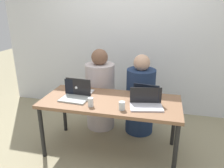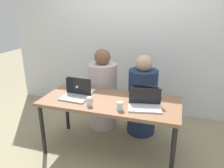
{
  "view_description": "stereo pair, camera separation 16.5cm",
  "coord_description": "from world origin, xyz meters",
  "px_view_note": "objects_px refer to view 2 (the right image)",
  "views": [
    {
      "loc": [
        0.58,
        -2.32,
        1.77
      ],
      "look_at": [
        0.0,
        0.07,
        0.89
      ],
      "focal_mm": 35.0,
      "sensor_mm": 36.0,
      "label": 1
    },
    {
      "loc": [
        0.73,
        -2.28,
        1.77
      ],
      "look_at": [
        0.0,
        0.07,
        0.89
      ],
      "focal_mm": 35.0,
      "sensor_mm": 36.0,
      "label": 2
    }
  ],
  "objects_px": {
    "person_on_left": "(103,93)",
    "person_on_right": "(142,100)",
    "laptop_back_left": "(80,90)",
    "laptop_front_right": "(145,104)",
    "laptop_front_left": "(76,94)",
    "laptop_back_right": "(147,97)",
    "water_glass_right": "(120,107)",
    "water_glass_left": "(89,102)"
  },
  "relations": [
    {
      "from": "person_on_left",
      "to": "person_on_right",
      "type": "distance_m",
      "value": 0.59
    },
    {
      "from": "laptop_back_left",
      "to": "laptop_front_right",
      "type": "relative_size",
      "value": 0.8
    },
    {
      "from": "laptop_front_left",
      "to": "laptop_back_right",
      "type": "relative_size",
      "value": 1.06
    },
    {
      "from": "laptop_front_right",
      "to": "water_glass_right",
      "type": "bearing_deg",
      "value": -162.58
    },
    {
      "from": "person_on_left",
      "to": "laptop_back_left",
      "type": "distance_m",
      "value": 0.53
    },
    {
      "from": "laptop_front_right",
      "to": "water_glass_right",
      "type": "distance_m",
      "value": 0.28
    },
    {
      "from": "laptop_back_left",
      "to": "water_glass_right",
      "type": "xyz_separation_m",
      "value": [
        0.62,
        -0.32,
        -0.01
      ]
    },
    {
      "from": "person_on_left",
      "to": "laptop_front_right",
      "type": "xyz_separation_m",
      "value": [
        0.73,
        -0.65,
        0.21
      ]
    },
    {
      "from": "laptop_back_left",
      "to": "water_glass_left",
      "type": "distance_m",
      "value": 0.41
    },
    {
      "from": "person_on_right",
      "to": "laptop_back_right",
      "type": "xyz_separation_m",
      "value": [
        0.12,
        -0.46,
        0.24
      ]
    },
    {
      "from": "person_on_right",
      "to": "water_glass_left",
      "type": "xyz_separation_m",
      "value": [
        -0.47,
        -0.78,
        0.23
      ]
    },
    {
      "from": "laptop_front_right",
      "to": "water_glass_left",
      "type": "height_order",
      "value": "laptop_front_right"
    },
    {
      "from": "laptop_back_left",
      "to": "laptop_back_right",
      "type": "height_order",
      "value": "laptop_back_right"
    },
    {
      "from": "person_on_left",
      "to": "person_on_right",
      "type": "height_order",
      "value": "person_on_left"
    },
    {
      "from": "laptop_front_left",
      "to": "water_glass_right",
      "type": "relative_size",
      "value": 3.64
    },
    {
      "from": "water_glass_left",
      "to": "laptop_front_right",
      "type": "bearing_deg",
      "value": 12.29
    },
    {
      "from": "person_on_right",
      "to": "laptop_front_right",
      "type": "xyz_separation_m",
      "value": [
        0.13,
        -0.65,
        0.24
      ]
    },
    {
      "from": "water_glass_right",
      "to": "water_glass_left",
      "type": "relative_size",
      "value": 0.94
    },
    {
      "from": "person_on_left",
      "to": "laptop_back_right",
      "type": "xyz_separation_m",
      "value": [
        0.72,
        -0.46,
        0.22
      ]
    },
    {
      "from": "laptop_front_right",
      "to": "water_glass_right",
      "type": "height_order",
      "value": "laptop_front_right"
    },
    {
      "from": "laptop_front_left",
      "to": "laptop_back_left",
      "type": "distance_m",
      "value": 0.15
    },
    {
      "from": "water_glass_right",
      "to": "water_glass_left",
      "type": "distance_m",
      "value": 0.36
    },
    {
      "from": "person_on_right",
      "to": "laptop_back_left",
      "type": "xyz_separation_m",
      "value": [
        -0.74,
        -0.46,
        0.24
      ]
    },
    {
      "from": "person_on_left",
      "to": "laptop_front_left",
      "type": "bearing_deg",
      "value": 75.61
    },
    {
      "from": "laptop_back_left",
      "to": "laptop_front_right",
      "type": "bearing_deg",
      "value": 168.61
    },
    {
      "from": "laptop_front_left",
      "to": "laptop_front_right",
      "type": "distance_m",
      "value": 0.85
    },
    {
      "from": "person_on_right",
      "to": "laptop_front_right",
      "type": "height_order",
      "value": "person_on_right"
    },
    {
      "from": "laptop_back_left",
      "to": "water_glass_left",
      "type": "bearing_deg",
      "value": 130.23
    },
    {
      "from": "person_on_left",
      "to": "water_glass_right",
      "type": "height_order",
      "value": "person_on_left"
    },
    {
      "from": "person_on_right",
      "to": "laptop_front_right",
      "type": "relative_size",
      "value": 2.96
    },
    {
      "from": "water_glass_right",
      "to": "laptop_front_right",
      "type": "bearing_deg",
      "value": 28.84
    },
    {
      "from": "laptop_back_left",
      "to": "water_glass_right",
      "type": "relative_size",
      "value": 3.35
    },
    {
      "from": "laptop_front_right",
      "to": "laptop_front_left",
      "type": "bearing_deg",
      "value": 166.24
    },
    {
      "from": "laptop_back_left",
      "to": "person_on_right",
      "type": "bearing_deg",
      "value": -147.26
    },
    {
      "from": "person_on_left",
      "to": "water_glass_right",
      "type": "relative_size",
      "value": 12.83
    },
    {
      "from": "laptop_front_left",
      "to": "laptop_back_left",
      "type": "relative_size",
      "value": 1.09
    },
    {
      "from": "person_on_right",
      "to": "laptop_back_right",
      "type": "bearing_deg",
      "value": 90.91
    },
    {
      "from": "person_on_left",
      "to": "laptop_back_right",
      "type": "bearing_deg",
      "value": 144.54
    },
    {
      "from": "water_glass_left",
      "to": "laptop_front_left",
      "type": "bearing_deg",
      "value": 145.88
    },
    {
      "from": "laptop_front_left",
      "to": "laptop_back_right",
      "type": "height_order",
      "value": "laptop_front_left"
    },
    {
      "from": "person_on_left",
      "to": "laptop_back_left",
      "type": "xyz_separation_m",
      "value": [
        -0.14,
        -0.46,
        0.22
      ]
    },
    {
      "from": "laptop_back_left",
      "to": "laptop_back_right",
      "type": "distance_m",
      "value": 0.86
    }
  ]
}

